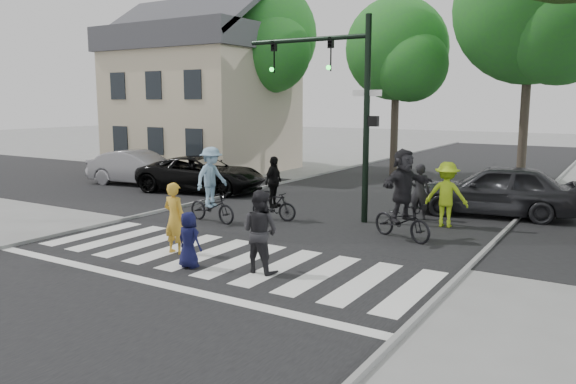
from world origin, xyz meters
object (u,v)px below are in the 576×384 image
Objects in this scene: pedestrian_woman at (175,218)px; car_grey at (496,190)px; car_suv at (202,174)px; cyclist_mid at (274,194)px; car_silver at (139,168)px; pedestrian_adult at (260,231)px; cyclist_left at (212,190)px; pedestrian_child at (189,240)px; traffic_signal at (341,90)px; cyclist_right at (403,199)px.

car_grey is (5.50, 8.60, -0.02)m from pedestrian_woman.
car_suv is (-5.43, 7.38, -0.14)m from pedestrian_woman.
car_silver is (-8.92, 3.04, -0.06)m from cyclist_mid.
car_grey is (14.49, 1.19, 0.09)m from car_silver.
pedestrian_adult is 10.98m from car_suv.
car_grey is at bearing -94.24° from car_silver.
pedestrian_adult is at bearing -144.64° from car_suv.
car_silver is 0.92× the size of car_grey.
car_grey is at bearing -106.62° from pedestrian_adult.
pedestrian_child is at bearing -56.83° from cyclist_left.
traffic_signal reaches higher than car_grey.
traffic_signal is at bearing -116.15° from car_suv.
pedestrian_child is 4.66m from cyclist_left.
pedestrian_woman reaches higher than car_silver.
cyclist_left is at bearing -142.42° from traffic_signal.
car_grey is at bearing -94.85° from car_suv.
pedestrian_adult is at bearing -27.18° from car_grey.
car_grey reaches higher than pedestrian_child.
car_grey is (4.44, 9.31, 0.21)m from pedestrian_child.
pedestrian_child is at bearing -122.04° from cyclist_right.
pedestrian_adult reaches higher than car_suv.
pedestrian_child is (-0.50, -6.23, -3.28)m from traffic_signal.
pedestrian_adult is 9.25m from car_grey.
car_silver is at bearing -31.29° from pedestrian_adult.
car_silver is (-10.05, 8.12, 0.12)m from pedestrian_child.
traffic_signal is 6.49m from pedestrian_woman.
cyclist_left is at bearing -148.03° from car_suv.
pedestrian_woman is at bearing -154.86° from car_suv.
cyclist_mid reaches higher than pedestrian_child.
cyclist_right reaches higher than cyclist_mid.
cyclist_right is (1.54, 4.29, 0.18)m from pedestrian_adult.
pedestrian_woman is 0.33× the size of car_suv.
car_grey is at bearing -121.80° from pedestrian_woman.
cyclist_right is 13.48m from car_silver.
cyclist_right is 0.49× the size of car_grey.
car_grey is at bearing 72.41° from cyclist_right.
traffic_signal reaches higher than cyclist_left.
traffic_signal is 2.67× the size of cyclist_left.
pedestrian_child is 0.55× the size of cyclist_left.
car_silver is (-13.07, 3.29, -0.32)m from cyclist_right.
cyclist_mid is (-2.62, 4.54, -0.08)m from pedestrian_adult.
car_silver reaches higher than pedestrian_child.
pedestrian_child is 10.37m from car_suv.
pedestrian_woman is at bearing -1.70° from pedestrian_adult.
pedestrian_adult is 0.34× the size of car_suv.
traffic_signal reaches higher than cyclist_right.
pedestrian_child is at bearing -34.06° from car_grey.
cyclist_mid is 0.82× the size of cyclist_right.
pedestrian_woman is 9.17m from car_suv.
cyclist_right reaches higher than pedestrian_adult.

